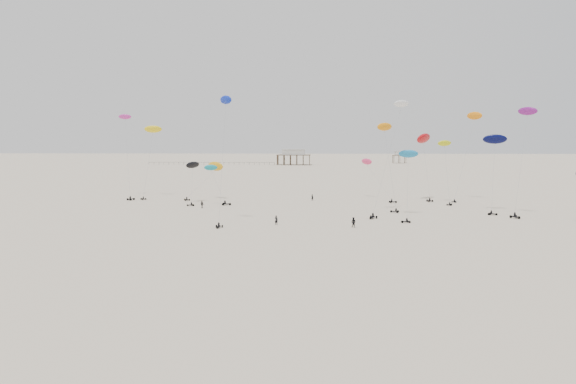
# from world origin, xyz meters

# --- Properties ---
(ground_plane) EXTENTS (900.00, 900.00, 0.00)m
(ground_plane) POSITION_xyz_m (0.00, 200.00, 0.00)
(ground_plane) COLOR beige
(pavilion_main) EXTENTS (21.00, 13.00, 9.80)m
(pavilion_main) POSITION_xyz_m (-10.00, 350.00, 4.22)
(pavilion_main) COLOR brown
(pavilion_main) RESTS_ON ground
(pavilion_small) EXTENTS (9.00, 7.00, 8.00)m
(pavilion_small) POSITION_xyz_m (60.00, 380.00, 3.49)
(pavilion_small) COLOR brown
(pavilion_small) RESTS_ON ground
(pier_fence) EXTENTS (80.20, 0.20, 1.50)m
(pier_fence) POSITION_xyz_m (-62.00, 350.00, 0.77)
(pier_fence) COLOR black
(pier_fence) RESTS_ON ground
(rig_0) EXTENTS (3.41, 12.88, 24.19)m
(rig_0) POSITION_xyz_m (-12.59, 101.88, 16.13)
(rig_0) COLOR black
(rig_0) RESTS_ON ground
(rig_1) EXTENTS (8.82, 16.01, 25.29)m
(rig_1) POSITION_xyz_m (-46.30, 147.29, 13.39)
(rig_1) COLOR black
(rig_1) RESTS_ON ground
(rig_2) EXTENTS (5.31, 14.47, 16.91)m
(rig_2) POSITION_xyz_m (22.89, 112.63, 9.92)
(rig_2) COLOR black
(rig_2) RESTS_ON ground
(rig_3) EXTENTS (8.96, 7.80, 23.42)m
(rig_3) POSITION_xyz_m (18.71, 110.69, 12.62)
(rig_3) COLOR black
(rig_3) RESTS_ON ground
(rig_4) EXTENTS (7.38, 10.74, 22.34)m
(rig_4) POSITION_xyz_m (46.32, 114.78, 14.09)
(rig_4) COLOR black
(rig_4) RESTS_ON ground
(rig_5) EXTENTS (3.96, 11.20, 16.21)m
(rig_5) POSITION_xyz_m (36.09, 137.95, 11.08)
(rig_5) COLOR black
(rig_5) RESTS_ON ground
(rig_6) EXTENTS (6.52, 11.14, 17.47)m
(rig_6) POSITION_xyz_m (42.81, 121.98, 13.36)
(rig_6) COLOR black
(rig_6) RESTS_ON ground
(rig_7) EXTENTS (7.89, 17.39, 17.53)m
(rig_7) POSITION_xyz_m (19.48, 146.57, 6.95)
(rig_7) COLOR black
(rig_7) RESTS_ON ground
(rig_8) EXTENTS (10.36, 9.45, 11.33)m
(rig_8) POSITION_xyz_m (-22.63, 143.90, 7.66)
(rig_8) COLOR black
(rig_8) RESTS_ON ground
(rig_9) EXTENTS (4.99, 8.06, 19.20)m
(rig_9) POSITION_xyz_m (19.77, 121.58, 13.78)
(rig_9) COLOR black
(rig_9) RESTS_ON ground
(rig_11) EXTENTS (6.65, 3.63, 9.56)m
(rig_11) POSITION_xyz_m (-18.65, 130.21, 4.52)
(rig_11) COLOR black
(rig_11) RESTS_ON ground
(rig_12) EXTENTS (4.46, 12.36, 12.05)m
(rig_12) POSITION_xyz_m (-25.90, 134.68, 7.61)
(rig_12) COLOR black
(rig_12) RESTS_ON ground
(rig_13) EXTENTS (6.25, 10.89, 17.42)m
(rig_13) POSITION_xyz_m (32.04, 144.90, 14.59)
(rig_13) COLOR black
(rig_13) RESTS_ON ground
(rig_14) EXTENTS (9.68, 12.69, 23.65)m
(rig_14) POSITION_xyz_m (44.37, 146.01, 18.80)
(rig_14) COLOR black
(rig_14) RESTS_ON ground
(rig_15) EXTENTS (4.96, 13.71, 20.71)m
(rig_15) POSITION_xyz_m (-40.39, 150.14, 15.97)
(rig_15) COLOR black
(rig_15) RESTS_ON ground
(spectator_0) EXTENTS (0.87, 0.75, 2.00)m
(spectator_0) POSITION_xyz_m (-2.71, 99.15, 0.00)
(spectator_0) COLOR black
(spectator_0) RESTS_ON ground
(spectator_1) EXTENTS (1.18, 1.10, 2.11)m
(spectator_1) POSITION_xyz_m (11.07, 96.76, 0.00)
(spectator_1) COLOR black
(spectator_1) RESTS_ON ground
(spectator_2) EXTENTS (1.31, 1.13, 1.95)m
(spectator_2) POSITION_xyz_m (-21.31, 123.47, 0.00)
(spectator_2) COLOR black
(spectator_2) RESTS_ON ground
(spectator_3) EXTENTS (0.84, 0.75, 1.91)m
(spectator_3) POSITION_xyz_m (3.47, 140.27, 0.00)
(spectator_3) COLOR black
(spectator_3) RESTS_ON ground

